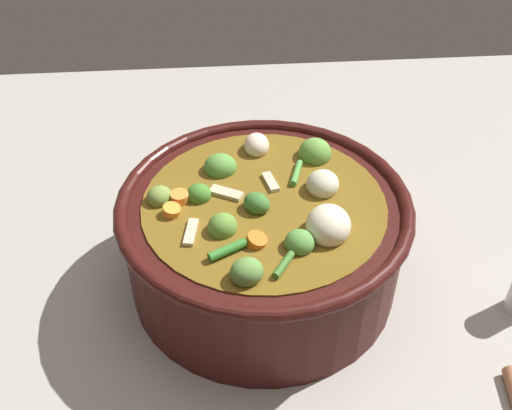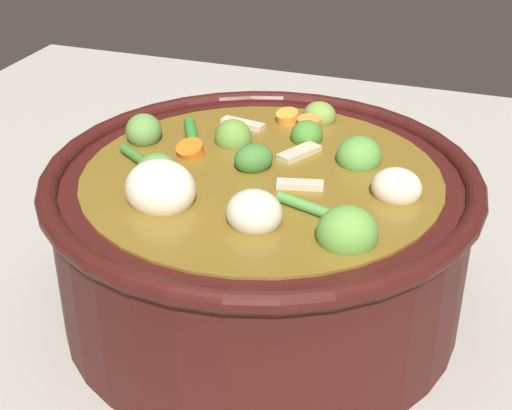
% 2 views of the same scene
% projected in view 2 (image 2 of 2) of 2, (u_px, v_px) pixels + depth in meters
% --- Properties ---
extents(ground_plane, '(1.10, 1.10, 0.00)m').
position_uv_depth(ground_plane, '(261.00, 305.00, 0.62)').
color(ground_plane, '#9E998E').
extents(cooking_pot, '(0.33, 0.33, 0.15)m').
position_uv_depth(cooking_pot, '(261.00, 235.00, 0.59)').
color(cooking_pot, '#38110F').
rests_on(cooking_pot, ground_plane).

